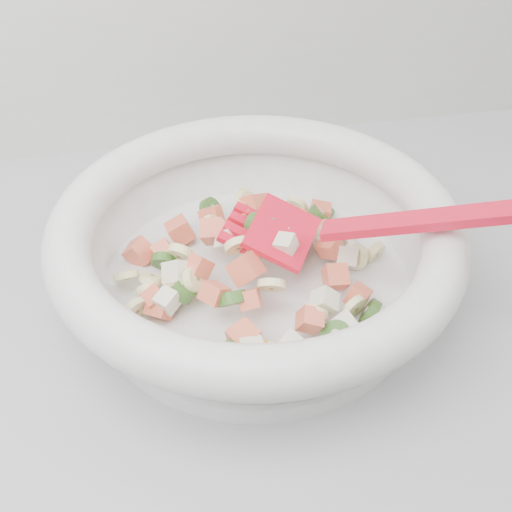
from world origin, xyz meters
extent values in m
cube|color=#A1A1A6|center=(0.00, 1.45, 0.45)|extent=(2.00, 0.60, 0.90)
cylinder|color=white|center=(-0.03, 1.42, 0.91)|extent=(0.31, 0.31, 0.02)
torus|color=white|center=(-0.03, 1.42, 0.98)|extent=(0.38, 0.38, 0.04)
cylinder|color=#CFC08A|center=(-0.03, 1.52, 0.94)|extent=(0.03, 0.04, 0.04)
cylinder|color=#CFC08A|center=(-0.16, 1.43, 0.93)|extent=(0.03, 0.03, 0.03)
cylinder|color=#CFC08A|center=(-0.10, 1.40, 0.95)|extent=(0.02, 0.03, 0.03)
cylinder|color=#CFC08A|center=(-0.10, 1.45, 0.94)|extent=(0.04, 0.02, 0.04)
cylinder|color=#CFC08A|center=(0.09, 1.43, 0.93)|extent=(0.03, 0.02, 0.03)
cylinder|color=#CFC08A|center=(0.07, 1.42, 0.93)|extent=(0.02, 0.03, 0.03)
cylinder|color=#CFC08A|center=(-0.14, 1.42, 0.94)|extent=(0.03, 0.03, 0.02)
cylinder|color=#CFC08A|center=(-0.02, 1.44, 0.96)|extent=(0.04, 0.04, 0.02)
cylinder|color=#CFC08A|center=(0.03, 1.52, 0.93)|extent=(0.03, 0.03, 0.04)
cylinder|color=#CFC08A|center=(-0.06, 1.45, 0.95)|extent=(0.02, 0.03, 0.03)
cylinder|color=#CFC08A|center=(0.00, 1.34, 0.94)|extent=(0.03, 0.03, 0.03)
cylinder|color=#CFC08A|center=(-0.09, 1.32, 0.93)|extent=(0.03, 0.02, 0.03)
cylinder|color=#CFC08A|center=(-0.03, 1.51, 0.94)|extent=(0.04, 0.03, 0.01)
cylinder|color=#CFC08A|center=(-0.15, 1.39, 0.93)|extent=(0.03, 0.03, 0.04)
cylinder|color=#CFC08A|center=(-0.02, 1.53, 0.94)|extent=(0.03, 0.03, 0.02)
cylinder|color=#CFC08A|center=(-0.02, 1.53, 0.93)|extent=(0.02, 0.03, 0.03)
cylinder|color=#CFC08A|center=(0.04, 1.35, 0.93)|extent=(0.03, 0.02, 0.03)
cylinder|color=#CFC08A|center=(-0.03, 1.37, 0.95)|extent=(0.04, 0.03, 0.03)
cylinder|color=#CFC08A|center=(-0.05, 1.42, 0.97)|extent=(0.04, 0.02, 0.03)
cylinder|color=#CFC08A|center=(-0.11, 1.40, 0.94)|extent=(0.03, 0.03, 0.03)
cylinder|color=#CFC08A|center=(-0.14, 1.41, 0.93)|extent=(0.03, 0.02, 0.03)
cylinder|color=#CFC08A|center=(-0.01, 1.47, 0.95)|extent=(0.03, 0.02, 0.03)
cylinder|color=#CFC08A|center=(0.03, 1.45, 0.95)|extent=(0.02, 0.02, 0.01)
cylinder|color=#CFC08A|center=(0.00, 1.48, 0.95)|extent=(0.03, 0.02, 0.03)
cylinder|color=#CFC08A|center=(-0.07, 1.47, 0.95)|extent=(0.03, 0.03, 0.03)
cube|color=#EF6A4B|center=(-0.10, 1.49, 0.93)|extent=(0.03, 0.03, 0.03)
cube|color=#EF6A4B|center=(0.03, 1.39, 0.94)|extent=(0.02, 0.03, 0.03)
cube|color=#EF6A4B|center=(0.04, 1.45, 0.94)|extent=(0.04, 0.03, 0.03)
cube|color=#EF6A4B|center=(-0.08, 1.37, 0.95)|extent=(0.03, 0.03, 0.03)
cube|color=#EF6A4B|center=(-0.09, 1.41, 0.95)|extent=(0.03, 0.03, 0.03)
cube|color=#EF6A4B|center=(-0.13, 1.39, 0.93)|extent=(0.03, 0.04, 0.03)
cube|color=#EF6A4B|center=(0.05, 1.36, 0.93)|extent=(0.03, 0.03, 0.03)
cube|color=#EF6A4B|center=(-0.06, 1.33, 0.93)|extent=(0.03, 0.03, 0.03)
cube|color=#EF6A4B|center=(-0.07, 1.46, 0.95)|extent=(0.03, 0.03, 0.03)
cube|color=#EF6A4B|center=(-0.05, 1.37, 0.95)|extent=(0.02, 0.03, 0.03)
cube|color=#EF6A4B|center=(-0.02, 1.51, 0.94)|extent=(0.03, 0.04, 0.03)
cube|color=#EF6A4B|center=(-0.05, 1.39, 0.96)|extent=(0.04, 0.04, 0.04)
cube|color=#EF6A4B|center=(-0.07, 1.49, 0.95)|extent=(0.03, 0.03, 0.03)
cube|color=#EF6A4B|center=(-0.04, 1.47, 0.95)|extent=(0.03, 0.03, 0.03)
cube|color=#EF6A4B|center=(-0.13, 1.39, 0.94)|extent=(0.03, 0.03, 0.03)
cube|color=#EF6A4B|center=(-0.06, 1.45, 0.96)|extent=(0.03, 0.03, 0.03)
cube|color=#EF6A4B|center=(-0.12, 1.46, 0.94)|extent=(0.02, 0.03, 0.03)
cube|color=#EF6A4B|center=(0.04, 1.43, 0.94)|extent=(0.03, 0.03, 0.03)
cube|color=#EF6A4B|center=(0.05, 1.50, 0.93)|extent=(0.03, 0.03, 0.02)
cube|color=#EF6A4B|center=(0.00, 1.33, 0.94)|extent=(0.03, 0.03, 0.03)
cube|color=#EF6A4B|center=(-0.14, 1.47, 0.93)|extent=(0.04, 0.03, 0.03)
cylinder|color=#59A838|center=(-0.03, 1.45, 0.96)|extent=(0.03, 0.03, 0.04)
cylinder|color=#59A838|center=(-0.06, 1.52, 0.94)|extent=(0.03, 0.04, 0.03)
cylinder|color=#59A838|center=(-0.02, 1.47, 0.95)|extent=(0.03, 0.03, 0.03)
cylinder|color=#59A838|center=(-0.12, 1.45, 0.93)|extent=(0.03, 0.02, 0.03)
cylinder|color=#59A838|center=(0.02, 1.32, 0.93)|extent=(0.03, 0.03, 0.02)
cylinder|color=#59A838|center=(0.05, 1.49, 0.93)|extent=(0.03, 0.03, 0.03)
cylinder|color=#59A838|center=(0.06, 1.51, 0.93)|extent=(0.03, 0.03, 0.03)
cylinder|color=#59A838|center=(0.02, 1.31, 0.93)|extent=(0.04, 0.03, 0.03)
cylinder|color=#59A838|center=(-0.02, 1.44, 0.96)|extent=(0.03, 0.03, 0.03)
cylinder|color=#59A838|center=(-0.11, 1.39, 0.94)|extent=(0.03, 0.03, 0.03)
cylinder|color=#59A838|center=(-0.08, 1.32, 0.93)|extent=(0.03, 0.03, 0.03)
cylinder|color=#59A838|center=(-0.07, 1.37, 0.95)|extent=(0.04, 0.03, 0.03)
cylinder|color=#59A838|center=(0.06, 1.35, 0.93)|extent=(0.03, 0.04, 0.04)
cylinder|color=#59A838|center=(-0.02, 1.47, 0.95)|extent=(0.04, 0.04, 0.03)
cube|color=white|center=(-0.06, 1.31, 0.94)|extent=(0.02, 0.02, 0.03)
cube|color=white|center=(-0.12, 1.38, 0.94)|extent=(0.03, 0.03, 0.02)
cube|color=white|center=(0.06, 1.42, 0.93)|extent=(0.03, 0.03, 0.03)
cube|color=white|center=(0.01, 1.51, 0.93)|extent=(0.03, 0.03, 0.03)
cube|color=white|center=(0.02, 1.46, 0.94)|extent=(0.03, 0.02, 0.03)
cube|color=white|center=(0.06, 1.46, 0.93)|extent=(0.03, 0.03, 0.03)
cube|color=white|center=(0.03, 1.33, 0.93)|extent=(0.03, 0.03, 0.03)
cube|color=white|center=(-0.01, 1.43, 0.96)|extent=(0.03, 0.03, 0.03)
cube|color=white|center=(0.04, 1.44, 0.94)|extent=(0.03, 0.03, 0.03)
cube|color=white|center=(-0.01, 1.41, 0.97)|extent=(0.03, 0.03, 0.03)
cube|color=white|center=(-0.06, 1.44, 0.96)|extent=(0.03, 0.03, 0.03)
cube|color=white|center=(-0.02, 1.32, 0.93)|extent=(0.03, 0.03, 0.03)
cube|color=white|center=(-0.04, 1.31, 0.93)|extent=(0.03, 0.03, 0.03)
cube|color=white|center=(-0.11, 1.41, 0.95)|extent=(0.03, 0.03, 0.04)
cube|color=white|center=(0.06, 1.42, 0.93)|extent=(0.03, 0.03, 0.02)
cube|color=white|center=(0.01, 1.35, 0.94)|extent=(0.03, 0.03, 0.03)
cube|color=orange|center=(-0.05, 1.31, 0.93)|extent=(0.03, 0.03, 0.02)
cube|color=orange|center=(0.02, 1.47, 0.94)|extent=(0.03, 0.03, 0.02)
cube|color=orange|center=(-0.07, 1.32, 0.93)|extent=(0.03, 0.02, 0.02)
cube|color=red|center=(-0.01, 1.43, 0.97)|extent=(0.09, 0.09, 0.04)
cube|color=red|center=(-0.03, 1.47, 0.96)|extent=(0.03, 0.02, 0.02)
cube|color=red|center=(-0.04, 1.45, 0.96)|extent=(0.03, 0.02, 0.02)
cube|color=red|center=(-0.05, 1.44, 0.96)|extent=(0.03, 0.02, 0.02)
cube|color=red|center=(-0.06, 1.43, 0.96)|extent=(0.03, 0.02, 0.02)
cube|color=red|center=(0.11, 1.36, 1.01)|extent=(0.19, 0.12, 0.08)
camera|label=1|loc=(-0.13, 0.96, 1.34)|focal=45.00mm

